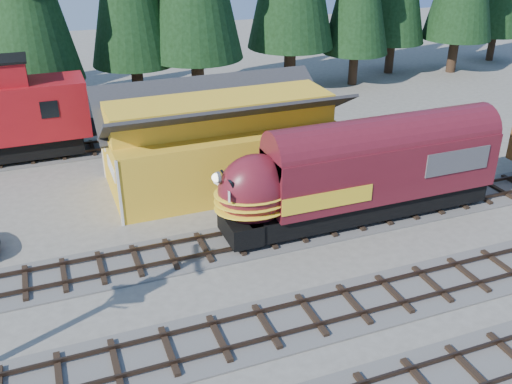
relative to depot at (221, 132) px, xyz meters
name	(u,v)px	position (x,y,z in m)	size (l,w,h in m)	color
ground	(303,285)	(0.00, -10.50, -2.96)	(120.00, 120.00, 0.00)	#6B665B
track_siding	(444,201)	(10.00, -6.50, -2.90)	(68.00, 3.20, 0.33)	#4C4947
track_spur	(29,157)	(-10.00, 7.50, -2.90)	(32.00, 3.20, 0.33)	#4C4947
depot	(221,132)	(0.00, 0.00, 0.00)	(12.80, 7.00, 5.30)	gold
locomotive	(354,178)	(4.48, -6.50, -0.66)	(14.26, 2.83, 3.88)	black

